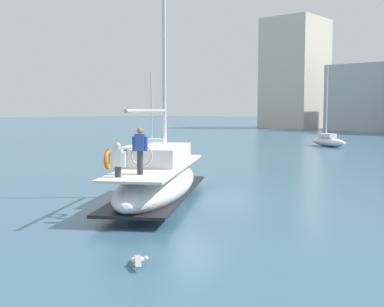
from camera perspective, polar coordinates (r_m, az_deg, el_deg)
The scene contains 5 objects.
ground_plane at distance 20.22m, azimuth 0.02°, elevation -5.34°, with size 400.00×400.00×0.00m, color #38607A.
main_sailboat at distance 19.69m, azimuth -3.80°, elevation -2.93°, with size 7.19×9.38×14.11m.
moored_sloop_near at distance 51.04m, azimuth 15.31°, elevation 1.43°, with size 5.33×3.81×7.95m.
moored_cutter_left at distance 42.41m, azimuth -5.06°, elevation 0.82°, with size 3.23×4.87×6.77m.
seagull at distance 11.90m, azimuth -6.14°, elevation -11.96°, with size 0.81×0.72×0.16m.
Camera 1 is at (13.04, -15.01, 3.65)m, focal length 46.61 mm.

